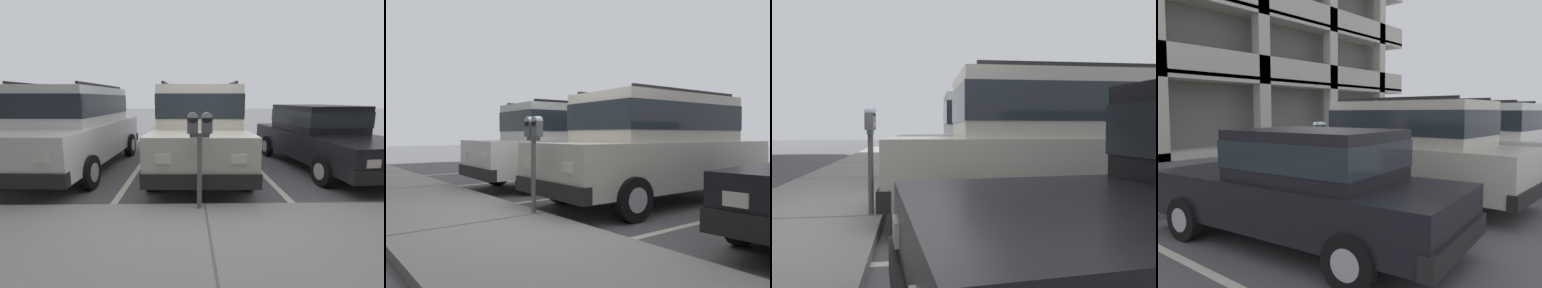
# 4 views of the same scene
# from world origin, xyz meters

# --- Properties ---
(ground_plane) EXTENTS (80.00, 80.00, 0.10)m
(ground_plane) POSITION_xyz_m (0.00, 0.00, -0.05)
(ground_plane) COLOR #565659
(sidewalk) EXTENTS (40.00, 2.20, 0.12)m
(sidewalk) POSITION_xyz_m (0.00, 1.30, 0.06)
(sidewalk) COLOR gray
(sidewalk) RESTS_ON ground_plane
(parking_stall_lines) EXTENTS (11.95, 4.80, 0.01)m
(parking_stall_lines) POSITION_xyz_m (1.48, -1.40, 0.00)
(parking_stall_lines) COLOR silver
(parking_stall_lines) RESTS_ON ground_plane
(silver_suv) EXTENTS (2.10, 4.83, 2.03)m
(silver_suv) POSITION_xyz_m (-0.01, -2.23, 1.09)
(silver_suv) COLOR beige
(silver_suv) RESTS_ON ground_plane
(dark_hatchback) EXTENTS (2.17, 4.86, 2.03)m
(dark_hatchback) POSITION_xyz_m (2.96, -2.33, 1.09)
(dark_hatchback) COLOR silver
(dark_hatchback) RESTS_ON ground_plane
(parking_meter_near) EXTENTS (0.35, 0.12, 1.41)m
(parking_meter_near) POSITION_xyz_m (0.09, 0.35, 1.17)
(parking_meter_near) COLOR #595B60
(parking_meter_near) RESTS_ON sidewalk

